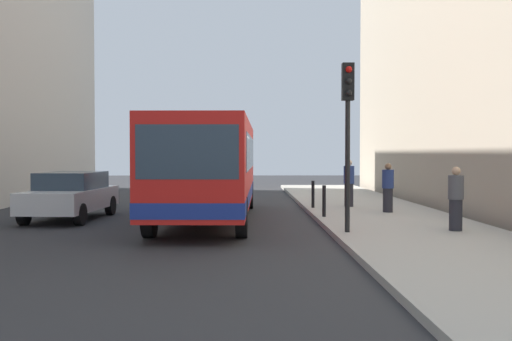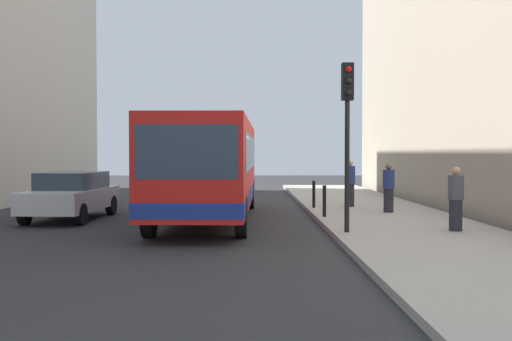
% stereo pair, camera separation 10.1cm
% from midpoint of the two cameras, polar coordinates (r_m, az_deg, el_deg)
% --- Properties ---
extents(ground_plane, '(80.00, 80.00, 0.00)m').
position_cam_midpoint_polar(ground_plane, '(16.66, -4.87, -5.51)').
color(ground_plane, '#2D2D30').
extents(sidewalk, '(4.40, 40.00, 0.15)m').
position_cam_midpoint_polar(sidewalk, '(17.15, 13.51, -5.09)').
color(sidewalk, '#ADA89E').
rests_on(sidewalk, ground).
extents(bus, '(2.84, 11.09, 3.00)m').
position_cam_midpoint_polar(bus, '(18.79, -4.52, 0.58)').
color(bus, red).
rests_on(bus, ground).
extents(car_beside_bus, '(2.10, 4.51, 1.48)m').
position_cam_midpoint_polar(car_beside_bus, '(19.73, -17.21, -2.18)').
color(car_beside_bus, silver).
rests_on(car_beside_bus, ground).
extents(traffic_light, '(0.28, 0.33, 4.10)m').
position_cam_midpoint_polar(traffic_light, '(14.83, 8.47, 5.23)').
color(traffic_light, black).
rests_on(traffic_light, sidewalk).
extents(bollard_near, '(0.11, 0.11, 0.95)m').
position_cam_midpoint_polar(bollard_near, '(18.41, 6.28, -2.88)').
color(bollard_near, black).
rests_on(bollard_near, sidewalk).
extents(bollard_mid, '(0.11, 0.11, 0.95)m').
position_cam_midpoint_polar(bollard_mid, '(21.40, 5.26, -2.24)').
color(bollard_mid, black).
rests_on(bollard_mid, sidewalk).
extents(pedestrian_near_signal, '(0.38, 0.38, 1.59)m').
position_cam_midpoint_polar(pedestrian_near_signal, '(15.75, 18.16, -2.57)').
color(pedestrian_near_signal, '#26262D').
rests_on(pedestrian_near_signal, sidewalk).
extents(pedestrian_mid_sidewalk, '(0.38, 0.38, 1.60)m').
position_cam_midpoint_polar(pedestrian_mid_sidewalk, '(20.12, 12.20, -1.61)').
color(pedestrian_mid_sidewalk, '#26262D').
rests_on(pedestrian_mid_sidewalk, sidewalk).
extents(pedestrian_far_sidewalk, '(0.38, 0.38, 1.69)m').
position_cam_midpoint_polar(pedestrian_far_sidewalk, '(22.01, 8.63, -1.19)').
color(pedestrian_far_sidewalk, '#26262D').
rests_on(pedestrian_far_sidewalk, sidewalk).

